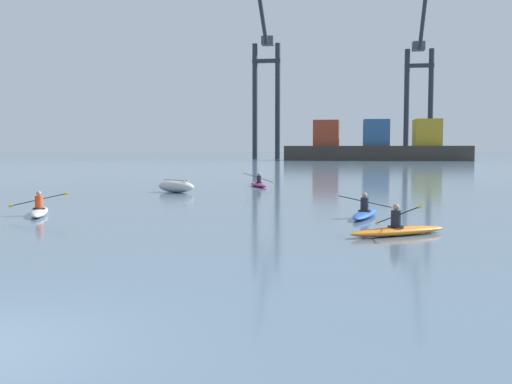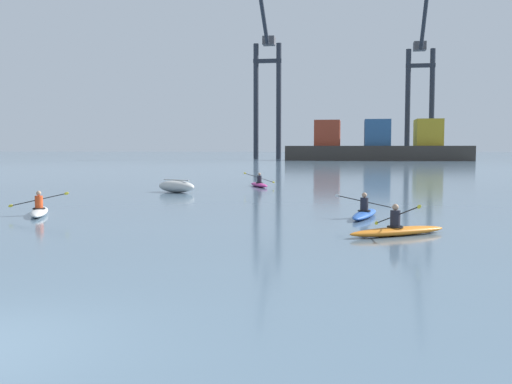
{
  "view_description": "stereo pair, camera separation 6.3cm",
  "coord_description": "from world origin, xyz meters",
  "px_view_note": "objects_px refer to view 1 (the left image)",
  "views": [
    {
      "loc": [
        5.04,
        -6.76,
        2.62
      ],
      "look_at": [
        0.75,
        19.94,
        0.6
      ],
      "focal_mm": 41.6,
      "sensor_mm": 36.0,
      "label": 1
    },
    {
      "loc": [
        5.11,
        -6.75,
        2.62
      ],
      "look_at": [
        0.75,
        19.94,
        0.6
      ],
      "focal_mm": 41.6,
      "sensor_mm": 36.0,
      "label": 2
    }
  ],
  "objects_px": {
    "container_barge": "(376,146)",
    "gantry_crane_west_mid": "(419,81)",
    "capsized_dinghy": "(176,186)",
    "kayak_white": "(39,211)",
    "kayak_orange": "(398,230)",
    "gantry_crane_west": "(266,81)",
    "kayak_magenta": "(259,184)",
    "kayak_blue": "(365,213)"
  },
  "relations": [
    {
      "from": "kayak_magenta",
      "to": "kayak_white",
      "type": "relative_size",
      "value": 1.0
    },
    {
      "from": "capsized_dinghy",
      "to": "kayak_blue",
      "type": "height_order",
      "value": "kayak_blue"
    },
    {
      "from": "container_barge",
      "to": "kayak_blue",
      "type": "relative_size",
      "value": 11.02
    },
    {
      "from": "container_barge",
      "to": "gantry_crane_west_mid",
      "type": "xyz_separation_m",
      "value": [
        10.09,
        13.36,
        14.93
      ]
    },
    {
      "from": "container_barge",
      "to": "kayak_magenta",
      "type": "height_order",
      "value": "container_barge"
    },
    {
      "from": "container_barge",
      "to": "kayak_orange",
      "type": "height_order",
      "value": "container_barge"
    },
    {
      "from": "kayak_magenta",
      "to": "kayak_white",
      "type": "distance_m",
      "value": 18.97
    },
    {
      "from": "kayak_orange",
      "to": "kayak_blue",
      "type": "distance_m",
      "value": 4.55
    },
    {
      "from": "capsized_dinghy",
      "to": "kayak_orange",
      "type": "relative_size",
      "value": 0.89
    },
    {
      "from": "capsized_dinghy",
      "to": "kayak_white",
      "type": "xyz_separation_m",
      "value": [
        -1.82,
        -12.26,
        -0.18
      ]
    },
    {
      "from": "gantry_crane_west_mid",
      "to": "kayak_white",
      "type": "distance_m",
      "value": 124.81
    },
    {
      "from": "capsized_dinghy",
      "to": "kayak_white",
      "type": "relative_size",
      "value": 0.85
    },
    {
      "from": "gantry_crane_west_mid",
      "to": "kayak_white",
      "type": "bearing_deg",
      "value": -102.74
    },
    {
      "from": "kayak_white",
      "to": "kayak_blue",
      "type": "bearing_deg",
      "value": 5.31
    },
    {
      "from": "gantry_crane_west",
      "to": "kayak_magenta",
      "type": "height_order",
      "value": "gantry_crane_west"
    },
    {
      "from": "gantry_crane_west_mid",
      "to": "capsized_dinghy",
      "type": "distance_m",
      "value": 112.57
    },
    {
      "from": "capsized_dinghy",
      "to": "kayak_magenta",
      "type": "distance_m",
      "value": 7.05
    },
    {
      "from": "capsized_dinghy",
      "to": "kayak_magenta",
      "type": "xyz_separation_m",
      "value": [
        4.02,
        5.79,
        -0.18
      ]
    },
    {
      "from": "gantry_crane_west_mid",
      "to": "kayak_orange",
      "type": "distance_m",
      "value": 125.83
    },
    {
      "from": "kayak_orange",
      "to": "capsized_dinghy",
      "type": "bearing_deg",
      "value": 126.66
    },
    {
      "from": "container_barge",
      "to": "kayak_orange",
      "type": "xyz_separation_m",
      "value": [
        -3.74,
        -110.43,
        -2.83
      ]
    },
    {
      "from": "gantry_crane_west",
      "to": "kayak_white",
      "type": "height_order",
      "value": "gantry_crane_west"
    },
    {
      "from": "container_barge",
      "to": "capsized_dinghy",
      "type": "bearing_deg",
      "value": -99.17
    },
    {
      "from": "capsized_dinghy",
      "to": "kayak_orange",
      "type": "distance_m",
      "value": 19.39
    },
    {
      "from": "kayak_white",
      "to": "gantry_crane_west",
      "type": "bearing_deg",
      "value": 93.83
    },
    {
      "from": "container_barge",
      "to": "kayak_orange",
      "type": "distance_m",
      "value": 110.53
    },
    {
      "from": "gantry_crane_west",
      "to": "kayak_blue",
      "type": "distance_m",
      "value": 118.29
    },
    {
      "from": "kayak_magenta",
      "to": "kayak_white",
      "type": "bearing_deg",
      "value": -107.93
    },
    {
      "from": "gantry_crane_west",
      "to": "kayak_magenta",
      "type": "distance_m",
      "value": 100.82
    },
    {
      "from": "gantry_crane_west",
      "to": "capsized_dinghy",
      "type": "bearing_deg",
      "value": -84.72
    },
    {
      "from": "capsized_dinghy",
      "to": "kayak_magenta",
      "type": "bearing_deg",
      "value": 55.21
    },
    {
      "from": "container_barge",
      "to": "gantry_crane_west_mid",
      "type": "distance_m",
      "value": 22.44
    },
    {
      "from": "container_barge",
      "to": "gantry_crane_west",
      "type": "relative_size",
      "value": 1.02
    },
    {
      "from": "container_barge",
      "to": "kayak_blue",
      "type": "bearing_deg",
      "value": -92.5
    },
    {
      "from": "kayak_magenta",
      "to": "capsized_dinghy",
      "type": "bearing_deg",
      "value": -124.79
    },
    {
      "from": "gantry_crane_west",
      "to": "gantry_crane_west_mid",
      "type": "bearing_deg",
      "value": 6.82
    },
    {
      "from": "gantry_crane_west",
      "to": "kayak_magenta",
      "type": "bearing_deg",
      "value": -82.1
    },
    {
      "from": "container_barge",
      "to": "gantry_crane_west_mid",
      "type": "bearing_deg",
      "value": 52.93
    },
    {
      "from": "kayak_blue",
      "to": "kayak_magenta",
      "type": "xyz_separation_m",
      "value": [
        -6.68,
        16.88,
        0.0
      ]
    },
    {
      "from": "gantry_crane_west_mid",
      "to": "capsized_dinghy",
      "type": "bearing_deg",
      "value": -103.21
    },
    {
      "from": "gantry_crane_west_mid",
      "to": "kayak_magenta",
      "type": "xyz_separation_m",
      "value": [
        -21.39,
        -102.45,
        -17.76
      ]
    },
    {
      "from": "gantry_crane_west",
      "to": "kayak_orange",
      "type": "bearing_deg",
      "value": -79.96
    }
  ]
}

